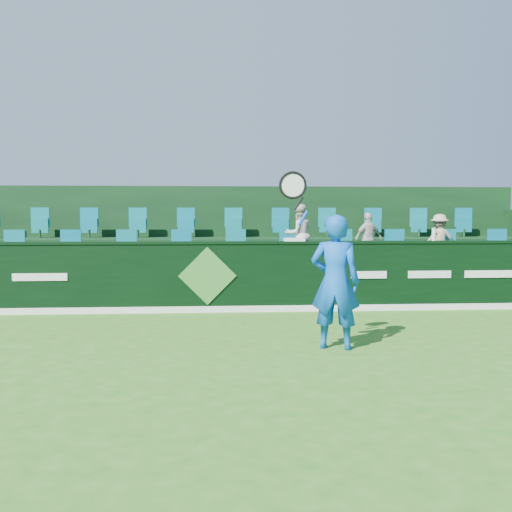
{
  "coord_description": "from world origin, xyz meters",
  "views": [
    {
      "loc": [
        0.21,
        -6.86,
        1.83
      ],
      "look_at": [
        0.85,
        2.8,
        1.15
      ],
      "focal_mm": 40.0,
      "sensor_mm": 36.0,
      "label": 1
    }
  ],
  "objects": [
    {
      "name": "ground",
      "position": [
        0.0,
        0.0,
        0.0
      ],
      "size": [
        60.0,
        60.0,
        0.0
      ],
      "primitive_type": "plane",
      "color": "#286C19",
      "rests_on": "ground"
    },
    {
      "name": "sponsor_hoarding",
      "position": [
        0.0,
        4.0,
        0.67
      ],
      "size": [
        16.0,
        0.25,
        1.35
      ],
      "color": "black",
      "rests_on": "ground"
    },
    {
      "name": "stand_tier_front",
      "position": [
        0.0,
        5.1,
        0.4
      ],
      "size": [
        16.0,
        2.0,
        0.8
      ],
      "primitive_type": "cube",
      "color": "black",
      "rests_on": "ground"
    },
    {
      "name": "stand_tier_back",
      "position": [
        0.0,
        7.0,
        0.65
      ],
      "size": [
        16.0,
        1.8,
        1.3
      ],
      "primitive_type": "cube",
      "color": "black",
      "rests_on": "ground"
    },
    {
      "name": "stand_rear",
      "position": [
        0.0,
        7.44,
        1.22
      ],
      "size": [
        16.0,
        4.1,
        2.6
      ],
      "color": "black",
      "rests_on": "ground"
    },
    {
      "name": "seat_row_front",
      "position": [
        0.0,
        5.5,
        1.1
      ],
      "size": [
        13.5,
        0.5,
        0.6
      ],
      "primitive_type": "cube",
      "color": "#0C7178",
      "rests_on": "stand_tier_front"
    },
    {
      "name": "seat_row_back",
      "position": [
        0.0,
        7.3,
        1.6
      ],
      "size": [
        13.5,
        0.5,
        0.6
      ],
      "primitive_type": "cube",
      "color": "#0C7178",
      "rests_on": "stand_tier_back"
    },
    {
      "name": "tennis_player",
      "position": [
        1.8,
        0.83,
        0.94
      ],
      "size": [
        1.25,
        0.63,
        2.5
      ],
      "color": "blue",
      "rests_on": "ground"
    },
    {
      "name": "spectator_left",
      "position": [
        1.91,
        5.12,
        1.44
      ],
      "size": [
        0.73,
        0.64,
        1.28
      ],
      "primitive_type": "imported",
      "rotation": [
        0.0,
        0.0,
        3.43
      ],
      "color": "beige",
      "rests_on": "stand_tier_front"
    },
    {
      "name": "spectator_middle",
      "position": [
        3.41,
        5.12,
        1.35
      ],
      "size": [
        0.7,
        0.47,
        1.11
      ],
      "primitive_type": "imported",
      "rotation": [
        0.0,
        0.0,
        3.49
      ],
      "color": "beige",
      "rests_on": "stand_tier_front"
    },
    {
      "name": "spectator_right",
      "position": [
        4.97,
        5.12,
        1.34
      ],
      "size": [
        0.72,
        0.46,
        1.07
      ],
      "primitive_type": "imported",
      "rotation": [
        0.0,
        0.0,
        3.23
      ],
      "color": "tan",
      "rests_on": "stand_tier_front"
    },
    {
      "name": "towel",
      "position": [
        1.66,
        4.0,
        1.38
      ],
      "size": [
        0.39,
        0.26,
        0.06
      ],
      "primitive_type": "cube",
      "color": "white",
      "rests_on": "sponsor_hoarding"
    },
    {
      "name": "drinks_bottle",
      "position": [
        4.41,
        4.0,
        1.48
      ],
      "size": [
        0.08,
        0.08,
        0.25
      ],
      "primitive_type": "cylinder",
      "color": "silver",
      "rests_on": "sponsor_hoarding"
    }
  ]
}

